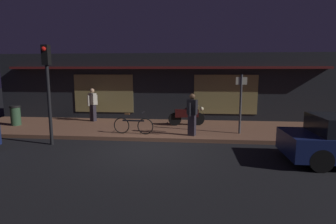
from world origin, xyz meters
name	(u,v)px	position (x,y,z in m)	size (l,w,h in m)	color
ground_plane	(147,149)	(0.00, 0.00, 0.00)	(60.00, 60.00, 0.00)	black
sidewalk_slab	(158,129)	(0.00, 3.00, 0.07)	(18.00, 4.00, 0.15)	brown
storefront_building	(166,87)	(0.00, 6.39, 1.80)	(18.00, 3.30, 3.60)	black
motorcycle	(187,115)	(1.30, 3.56, 0.65)	(1.70, 0.59, 0.97)	black
bicycle_parked	(133,125)	(-0.83, 1.59, 0.51)	(1.66, 0.42, 0.91)	black
person_photographer	(93,104)	(-3.52, 4.18, 1.03)	(0.44, 0.58, 1.67)	#28232D
person_bystander	(192,114)	(1.54, 1.56, 1.03)	(0.44, 0.60, 1.67)	#28232D
sign_post	(241,100)	(3.49, 2.11, 1.51)	(0.44, 0.09, 2.40)	#47474C
trash_bin	(16,115)	(-6.76, 2.79, 0.62)	(0.48, 0.48, 0.93)	#2D4C33
traffic_light_pole	(47,77)	(-3.60, 0.25, 2.48)	(0.24, 0.33, 3.60)	black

